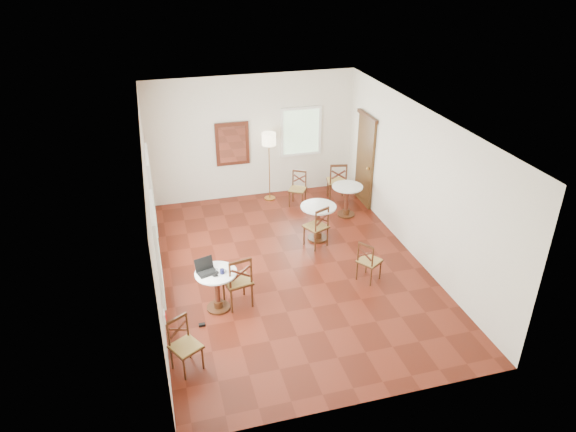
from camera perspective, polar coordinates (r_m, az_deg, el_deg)
The scene contains 17 objects.
ground at distance 10.27m, azimuth 0.45°, elevation -5.70°, with size 7.00×7.00×0.00m, color #5A1C0F.
room_shell at distance 9.59m, azimuth -0.31°, elevation 4.59°, with size 5.02×7.02×3.01m.
cafe_table_near at distance 9.05m, azimuth -7.73°, elevation -7.58°, with size 0.71×0.71×0.75m.
cafe_table_mid at distance 11.02m, azimuth 3.29°, elevation -0.30°, with size 0.75×0.75×0.79m.
cafe_table_back at distance 12.08m, azimuth 6.41°, elevation 2.03°, with size 0.70×0.70×0.74m.
chair_near_a at distance 9.09m, azimuth -5.49°, elevation -7.01°, with size 0.54×0.54×1.00m.
chair_near_b at distance 8.01m, azimuth -11.15°, elevation -13.62°, with size 0.54×0.54×0.86m.
chair_mid_a at distance 10.79m, azimuth 3.15°, elevation -1.15°, with size 0.56×0.56×0.92m.
chair_mid_b at distance 9.84m, azimuth 8.77°, elevation -4.85°, with size 0.53×0.53×0.83m.
chair_back_a at distance 12.78m, azimuth 5.34°, elevation 3.77°, with size 0.54×0.54×1.00m.
chair_back_b at distance 12.53m, azimuth 1.08°, elevation 2.99°, with size 0.53×0.53×0.84m.
floor_lamp at distance 12.44m, azimuth -2.09°, elevation 7.87°, with size 0.33×0.33×1.70m.
laptop at distance 8.90m, azimuth -8.92°, elevation -5.69°, with size 0.39×0.35×0.23m.
mouse at distance 8.78m, azimuth -7.91°, elevation -6.42°, with size 0.10×0.06×0.04m, color black.
navy_mug at distance 8.82m, azimuth -7.15°, elevation -5.99°, with size 0.11×0.07×0.09m.
water_glass at distance 8.84m, azimuth -7.73°, elevation -5.93°, with size 0.05×0.05×0.09m, color white.
power_adapter at distance 8.98m, azimuth -9.33°, elevation -11.60°, with size 0.11×0.06×0.04m, color black.
Camera 1 is at (-2.35, -8.25, 5.65)m, focal length 32.73 mm.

